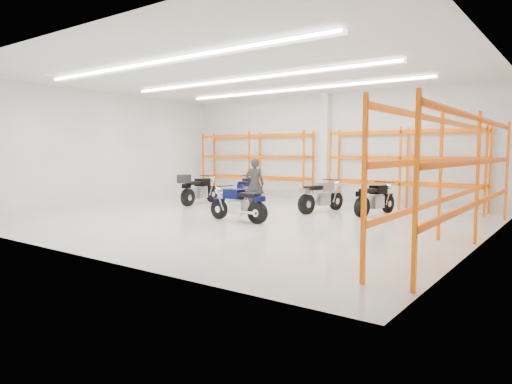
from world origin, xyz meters
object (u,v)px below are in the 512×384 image
Objects in this scene: motorcycle_back_a at (197,190)px; standing_man at (255,184)px; motorcycle_main at (240,205)px; motorcycle_back_d at (374,200)px; motorcycle_back_c at (320,197)px; structural_column at (325,148)px; motorcycle_back_b at (247,191)px.

motorcycle_back_a is 2.90m from standing_man.
motorcycle_main is 4.58m from motorcycle_back_d.
motorcycle_back_c is at bearing 171.50° from standing_man.
motorcycle_back_a is 0.53× the size of structural_column.
motorcycle_back_a is 1.05× the size of motorcycle_back_c.
motorcycle_back_c is 0.51× the size of structural_column.
structural_column is at bearing 94.21° from motorcycle_main.
motorcycle_back_a reaches higher than motorcycle_back_d.
motorcycle_back_b reaches higher than motorcycle_back_d.
standing_man is 4.13m from structural_column.
motorcycle_main is 6.57m from structural_column.
motorcycle_main is 1.16× the size of standing_man.
motorcycle_back_d is 4.22m from standing_man.
motorcycle_back_b is at bearing -178.74° from motorcycle_back_d.
motorcycle_back_a is 7.00m from motorcycle_back_d.
motorcycle_back_d is at bearing -39.62° from structural_column.
structural_column reaches higher than motorcycle_back_d.
motorcycle_main is 0.95× the size of motorcycle_back_c.
motorcycle_back_b is at bearing 124.71° from motorcycle_main.
motorcycle_back_a is at bearing -171.26° from motorcycle_back_c.
motorcycle_back_c is at bearing -4.34° from motorcycle_back_b.
motorcycle_back_d is at bearing 11.59° from motorcycle_back_c.
motorcycle_back_a is 5.56m from structural_column.
motorcycle_back_b is 1.63m from standing_man.
motorcycle_back_b is (-2.46, 3.56, 0.04)m from motorcycle_main.
motorcycle_back_b is at bearing -125.90° from structural_column.
structural_column reaches higher than motorcycle_back_a.
motorcycle_back_d is (2.73, 3.67, 0.02)m from motorcycle_main.
motorcycle_main is at bearing -31.12° from motorcycle_back_a.
motorcycle_main is at bearing -105.63° from motorcycle_back_c.
standing_man is 0.42× the size of structural_column.
standing_man reaches higher than motorcycle_back_b.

